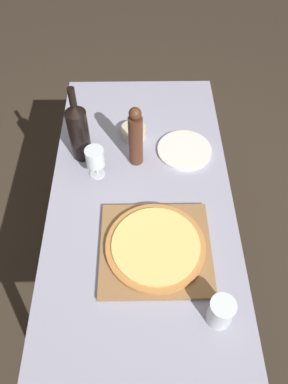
{
  "coord_description": "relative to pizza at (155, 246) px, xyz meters",
  "views": [
    {
      "loc": [
        0.0,
        -0.84,
        1.93
      ],
      "look_at": [
        0.02,
        0.01,
        0.82
      ],
      "focal_mm": 35.0,
      "sensor_mm": 36.0,
      "label": 1
    }
  ],
  "objects": [
    {
      "name": "cutting_board",
      "position": [
        -0.0,
        0.0,
        -0.02
      ],
      "size": [
        0.39,
        0.37,
        0.02
      ],
      "color": "olive",
      "rests_on": "dining_table"
    },
    {
      "name": "wine_glass",
      "position": [
        -0.23,
        0.35,
        0.07
      ],
      "size": [
        0.08,
        0.08,
        0.14
      ],
      "color": "silver",
      "rests_on": "dining_table"
    },
    {
      "name": "dining_table",
      "position": [
        -0.05,
        0.21,
        -0.14
      ],
      "size": [
        0.71,
        1.52,
        0.76
      ],
      "color": "#9393A8",
      "rests_on": "ground_plane"
    },
    {
      "name": "wine_bottle",
      "position": [
        -0.3,
        0.46,
        0.11
      ],
      "size": [
        0.08,
        0.08,
        0.34
      ],
      "color": "black",
      "rests_on": "dining_table"
    },
    {
      "name": "small_bowl",
      "position": [
        -0.08,
        0.58,
        -0.01
      ],
      "size": [
        0.11,
        0.11,
        0.05
      ],
      "color": "beige",
      "rests_on": "dining_table"
    },
    {
      "name": "pizza",
      "position": [
        0.0,
        0.0,
        0.0
      ],
      "size": [
        0.35,
        0.35,
        0.02
      ],
      "color": "#BC7A3D",
      "rests_on": "cutting_board"
    },
    {
      "name": "pepper_mill",
      "position": [
        -0.07,
        0.43,
        0.11
      ],
      "size": [
        0.06,
        0.06,
        0.28
      ],
      "color": "#4C2819",
      "rests_on": "dining_table"
    },
    {
      "name": "dinner_plate",
      "position": [
        0.14,
        0.48,
        -0.02
      ],
      "size": [
        0.23,
        0.23,
        0.01
      ],
      "color": "silver",
      "rests_on": "dining_table"
    },
    {
      "name": "ground_plane",
      "position": [
        -0.05,
        0.21,
        -0.79
      ],
      "size": [
        12.0,
        12.0,
        0.0
      ],
      "primitive_type": "plane",
      "color": "#382D23"
    },
    {
      "name": "drinking_tumbler",
      "position": [
        0.19,
        -0.24,
        0.02
      ],
      "size": [
        0.08,
        0.08,
        0.11
      ],
      "color": "silver",
      "rests_on": "dining_table"
    }
  ]
}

